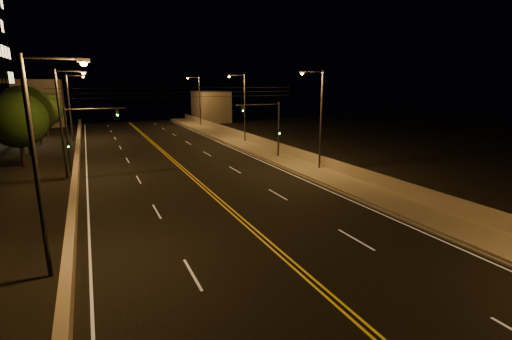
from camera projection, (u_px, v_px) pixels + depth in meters
name	position (u px, v px, depth m)	size (l,w,h in m)	color
road	(219.00, 201.00, 26.59)	(18.00, 120.00, 0.02)	black
sidewalk	(342.00, 182.00, 30.91)	(3.60, 120.00, 0.30)	gray
curb	(323.00, 186.00, 30.17)	(0.14, 120.00, 0.15)	gray
parapet_wall	(358.00, 173.00, 31.43)	(0.30, 120.00, 1.00)	gray
jersey_barrier	(73.00, 213.00, 22.69)	(0.45, 120.00, 0.92)	gray
distant_building_right	(211.00, 106.00, 79.96)	(6.00, 10.00, 6.45)	gray
distant_building_left	(40.00, 103.00, 71.14)	(8.00, 8.00, 8.84)	gray
parapet_rail	(359.00, 167.00, 31.30)	(0.06, 0.06, 120.00)	black
lane_markings	(219.00, 201.00, 26.53)	(17.32, 116.00, 0.00)	silver
streetlight_1	(319.00, 114.00, 34.31)	(2.55, 0.28, 9.37)	#2D2D33
streetlight_2	(243.00, 104.00, 50.64)	(2.55, 0.28, 9.37)	#2D2D33
streetlight_3	(198.00, 98.00, 70.24)	(2.55, 0.28, 9.37)	#2D2D33
streetlight_4	(42.00, 155.00, 15.15)	(2.55, 0.28, 9.37)	#2D2D33
streetlight_5	(64.00, 117.00, 32.06)	(2.55, 0.28, 9.37)	#2D2D33
streetlight_6	(71.00, 103.00, 52.76)	(2.55, 0.28, 9.37)	#2D2D33
traffic_signal_right	(271.00, 124.00, 40.17)	(5.11, 0.31, 6.20)	#2D2D33
traffic_signal_left	(80.00, 133.00, 32.59)	(5.11, 0.31, 6.20)	#2D2D33
overhead_wires	(183.00, 92.00, 33.31)	(22.00, 0.03, 0.83)	black
tree_0	(18.00, 120.00, 36.35)	(5.47, 5.47, 7.42)	black
tree_1	(25.00, 112.00, 42.22)	(5.88, 5.88, 7.97)	black
tree_2	(37.00, 113.00, 49.68)	(5.04, 5.04, 6.83)	black
tree_3	(45.00, 109.00, 56.53)	(5.02, 5.02, 6.81)	black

